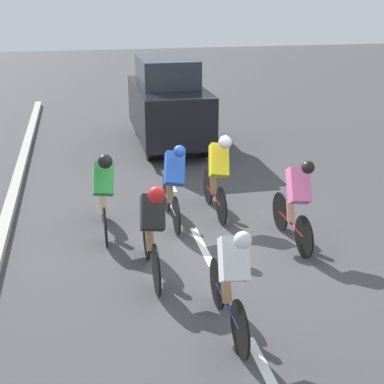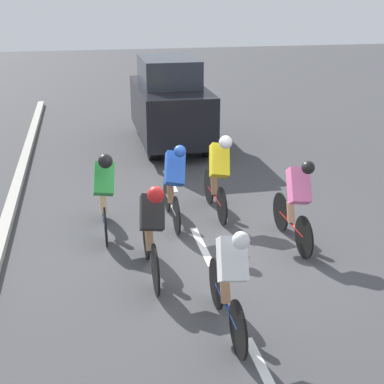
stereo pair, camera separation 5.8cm
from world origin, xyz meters
name	(u,v)px [view 2 (the right image)]	position (x,y,z in m)	size (l,w,h in m)	color
ground_plane	(203,249)	(0.00, 0.00, 0.00)	(60.00, 60.00, 0.00)	#424244
lane_stripe_near	(267,377)	(0.00, 3.10, 0.00)	(0.12, 1.40, 0.01)	white
lane_stripe_mid	(202,246)	(0.00, -0.10, 0.00)	(0.12, 1.40, 0.01)	white
lane_stripe_far	(170,181)	(0.00, -3.30, 0.00)	(0.12, 1.40, 0.01)	white
cyclist_yellow	(218,172)	(-0.56, -1.30, 0.83)	(0.41, 1.67, 1.56)	black
cyclist_white	(230,278)	(0.19, 2.23, 0.75)	(0.38, 1.70, 1.45)	black
cyclist_black	(152,228)	(0.91, 0.73, 0.77)	(0.38, 1.76, 1.48)	black
cyclist_green	(104,191)	(1.49, -0.86, 0.79)	(0.39, 1.64, 1.49)	black
cyclist_blue	(174,182)	(0.29, -1.08, 0.78)	(0.42, 1.69, 1.50)	black
cyclist_pink	(296,200)	(-1.47, 0.14, 0.78)	(0.38, 1.69, 1.50)	black
support_car	(170,103)	(-0.48, -6.13, 1.12)	(1.70, 3.81, 2.26)	black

